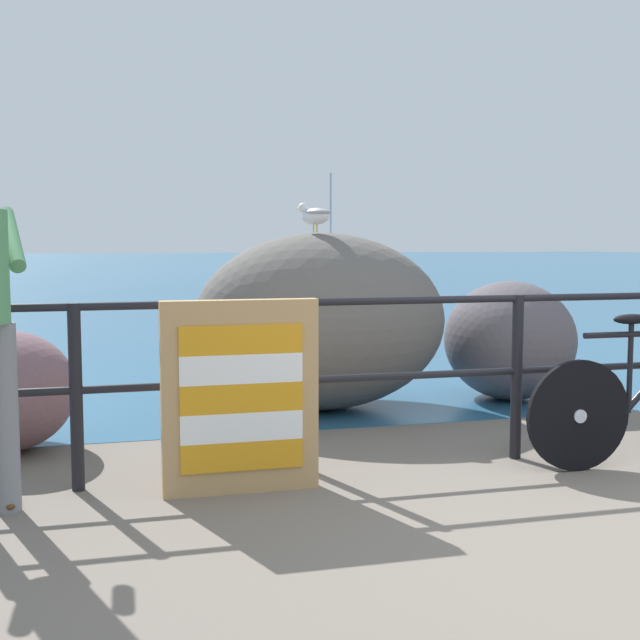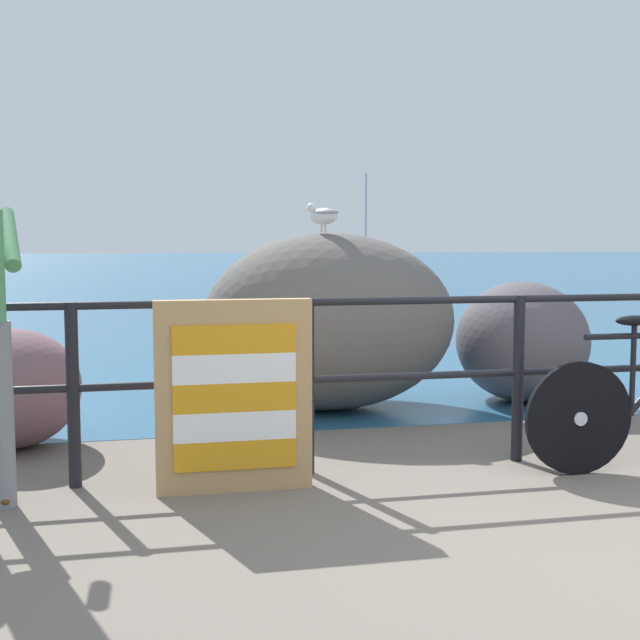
% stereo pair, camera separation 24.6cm
% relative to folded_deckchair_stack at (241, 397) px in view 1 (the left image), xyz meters
% --- Properties ---
extents(ground_plane, '(120.00, 120.00, 0.10)m').
position_rel_folded_deckchair_stack_xyz_m(ground_plane, '(1.77, 18.64, -0.57)').
color(ground_plane, '#6B6056').
extents(sea_surface, '(120.00, 90.00, 0.01)m').
position_rel_folded_deckchair_stack_xyz_m(sea_surface, '(1.77, 46.30, -0.52)').
color(sea_surface, '#285B7F').
rests_on(sea_surface, ground_plane).
extents(promenade_railing, '(7.92, 0.07, 1.02)m').
position_rel_folded_deckchair_stack_xyz_m(promenade_railing, '(1.77, 0.25, 0.11)').
color(promenade_railing, black).
rests_on(promenade_railing, ground_plane).
extents(folded_deckchair_stack, '(0.84, 0.10, 1.04)m').
position_rel_folded_deckchair_stack_xyz_m(folded_deckchair_stack, '(0.00, 0.00, 0.00)').
color(folded_deckchair_stack, tan).
rests_on(folded_deckchair_stack, ground_plane).
extents(breakwater_boulder_main, '(2.04, 1.54, 1.42)m').
position_rel_folded_deckchair_stack_xyz_m(breakwater_boulder_main, '(0.99, 2.05, 0.19)').
color(breakwater_boulder_main, '#605B56').
rests_on(breakwater_boulder_main, ground).
extents(breakwater_boulder_left, '(0.87, 0.96, 0.78)m').
position_rel_folded_deckchair_stack_xyz_m(breakwater_boulder_left, '(-1.31, 1.27, -0.13)').
color(breakwater_boulder_left, '#6F5159').
rests_on(breakwater_boulder_left, ground).
extents(breakwater_boulder_right, '(1.09, 1.20, 1.01)m').
position_rel_folded_deckchair_stack_xyz_m(breakwater_boulder_right, '(2.66, 2.04, -0.01)').
color(breakwater_boulder_right, '#585157').
rests_on(breakwater_boulder_right, ground).
extents(seagull, '(0.26, 0.31, 0.23)m').
position_rel_folded_deckchair_stack_xyz_m(seagull, '(0.92, 1.97, 1.04)').
color(seagull, gold).
rests_on(seagull, breakwater_boulder_main).
extents(sailboat, '(3.47, 4.41, 4.90)m').
position_rel_folded_deckchair_stack_xyz_m(sailboat, '(11.22, 37.73, -0.10)').
color(sailboat, white).
rests_on(sailboat, sea_surface).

